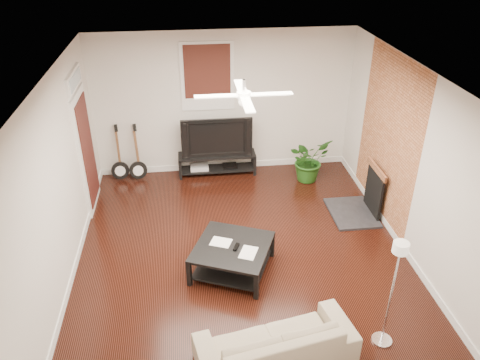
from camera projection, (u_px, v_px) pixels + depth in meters
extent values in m
cube|color=black|center=(243.00, 258.00, 7.23)|extent=(5.00, 6.00, 0.01)
cube|color=white|center=(244.00, 80.00, 5.86)|extent=(5.00, 6.00, 0.01)
cube|color=silver|center=(224.00, 103.00, 9.15)|extent=(5.00, 0.01, 2.80)
cube|color=silver|center=(289.00, 351.00, 3.95)|extent=(5.00, 0.01, 2.80)
cube|color=silver|center=(57.00, 189.00, 6.28)|extent=(0.01, 6.00, 2.80)
cube|color=silver|center=(416.00, 168.00, 6.81)|extent=(0.01, 6.00, 2.80)
cube|color=#A75D36|center=(388.00, 140.00, 7.68)|extent=(0.02, 2.20, 2.80)
cube|color=black|center=(363.00, 191.00, 8.11)|extent=(0.80, 1.10, 0.92)
cube|color=#3F1B11|center=(207.00, 77.00, 8.82)|extent=(1.00, 0.06, 1.30)
cube|color=white|center=(85.00, 140.00, 8.01)|extent=(0.08, 1.00, 2.50)
cube|color=black|center=(217.00, 164.00, 9.52)|extent=(1.53, 0.41, 0.43)
imported|color=black|center=(216.00, 135.00, 9.24)|extent=(1.37, 0.18, 0.79)
cube|color=black|center=(232.00, 258.00, 6.90)|extent=(1.36, 1.36, 0.43)
imported|color=#C0B090|center=(276.00, 342.00, 5.47)|extent=(1.94, 1.06, 0.54)
imported|color=#205418|center=(309.00, 160.00, 9.19)|extent=(1.01, 0.97, 0.87)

